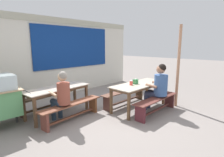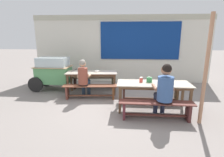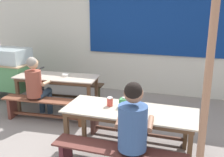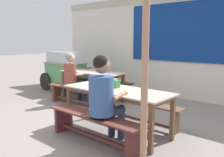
% 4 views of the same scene
% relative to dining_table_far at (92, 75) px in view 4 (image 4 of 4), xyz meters
% --- Properties ---
extents(ground_plane, '(40.00, 40.00, 0.00)m').
position_rel_dining_table_far_xyz_m(ground_plane, '(0.94, -1.00, -0.65)').
color(ground_plane, gray).
extents(backdrop_wall, '(7.18, 0.23, 2.71)m').
position_rel_dining_table_far_xyz_m(backdrop_wall, '(0.98, 1.69, 0.78)').
color(backdrop_wall, silver).
rests_on(backdrop_wall, ground_plane).
extents(dining_table_far, '(1.71, 0.76, 0.73)m').
position_rel_dining_table_far_xyz_m(dining_table_far, '(0.00, 0.00, 0.00)').
color(dining_table_far, '#BDAE9C').
rests_on(dining_table_far, ground_plane).
extents(dining_table_near, '(1.85, 0.73, 0.73)m').
position_rel_dining_table_far_xyz_m(dining_table_near, '(1.83, -1.25, 0.01)').
color(dining_table_near, '#BEB29C').
rests_on(dining_table_near, ground_plane).
extents(bench_far_back, '(1.63, 0.41, 0.43)m').
position_rel_dining_table_far_xyz_m(bench_far_back, '(-0.04, 0.55, -0.36)').
color(bench_far_back, '#422F1E').
rests_on(bench_far_back, ground_plane).
extents(bench_far_front, '(1.68, 0.42, 0.43)m').
position_rel_dining_table_far_xyz_m(bench_far_front, '(0.04, -0.55, -0.36)').
color(bench_far_front, brown).
rests_on(bench_far_front, ground_plane).
extents(bench_near_back, '(1.76, 0.30, 0.43)m').
position_rel_dining_table_far_xyz_m(bench_near_back, '(1.83, -0.70, -0.37)').
color(bench_near_back, brown).
rests_on(bench_near_back, ground_plane).
extents(bench_near_front, '(1.70, 0.34, 0.43)m').
position_rel_dining_table_far_xyz_m(bench_near_front, '(1.82, -1.80, -0.36)').
color(bench_near_front, brown).
rests_on(bench_near_front, ground_plane).
extents(food_cart, '(1.57, 0.82, 1.16)m').
position_rel_dining_table_far_xyz_m(food_cart, '(-1.45, 0.30, 0.03)').
color(food_cart, '#589E61').
rests_on(food_cart, ground_plane).
extents(person_near_front, '(0.48, 0.61, 1.31)m').
position_rel_dining_table_far_xyz_m(person_near_front, '(1.99, -1.74, 0.10)').
color(person_near_front, '#2E3551').
rests_on(person_near_front, ground_plane).
extents(person_left_back_turned, '(0.40, 0.55, 1.22)m').
position_rel_dining_table_far_xyz_m(person_left_back_turned, '(-0.16, -0.48, 0.03)').
color(person_left_back_turned, '#27384B').
rests_on(person_left_back_turned, ground_plane).
extents(tissue_box, '(0.13, 0.11, 0.15)m').
position_rel_dining_table_far_xyz_m(tissue_box, '(1.73, -1.17, 0.14)').
color(tissue_box, '#378348').
rests_on(tissue_box, dining_table_near).
extents(condiment_jar, '(0.09, 0.09, 0.13)m').
position_rel_dining_table_far_xyz_m(condiment_jar, '(1.52, -1.19, 0.14)').
color(condiment_jar, '#D5443A').
rests_on(condiment_jar, dining_table_near).
extents(soup_bowl, '(0.14, 0.14, 0.05)m').
position_rel_dining_table_far_xyz_m(soup_bowl, '(0.17, 0.04, 0.10)').
color(soup_bowl, silver).
rests_on(soup_bowl, dining_table_far).
extents(wooden_support_post, '(0.08, 0.08, 2.35)m').
position_rel_dining_table_far_xyz_m(wooden_support_post, '(2.78, -1.91, 0.53)').
color(wooden_support_post, '#AD7B5D').
rests_on(wooden_support_post, ground_plane).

